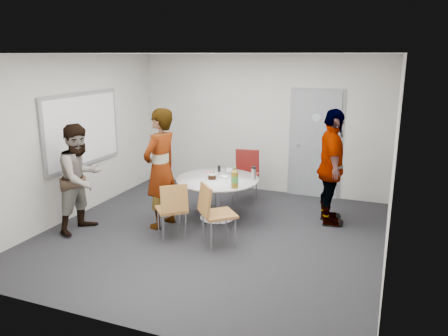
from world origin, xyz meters
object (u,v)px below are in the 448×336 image
at_px(chair_near_right, 213,209).
at_px(person_right, 331,168).
at_px(table, 219,184).
at_px(person_main, 161,169).
at_px(door, 315,144).
at_px(chair_far, 246,170).
at_px(whiteboard, 83,130).
at_px(chair_near_left, 173,206).
at_px(person_left, 81,178).

xyz_separation_m(chair_near_right, person_right, (1.42, 1.51, 0.37)).
relative_size(table, person_right, 0.72).
relative_size(person_main, person_right, 1.01).
relative_size(door, chair_far, 2.18).
relative_size(door, whiteboard, 1.12).
height_order(door, chair_far, door).
distance_m(chair_near_left, person_main, 0.73).
bearing_deg(person_main, chair_near_right, 78.68).
xyz_separation_m(person_main, person_left, (-1.07, -0.59, -0.11)).
bearing_deg(door, person_main, -129.02).
bearing_deg(chair_far, chair_near_left, 71.23).
height_order(chair_near_left, person_left, person_left).
distance_m(door, chair_near_right, 3.04).
distance_m(whiteboard, person_left, 1.09).
bearing_deg(chair_near_right, door, 119.91).
height_order(door, whiteboard, door).
relative_size(whiteboard, chair_near_right, 2.04).
bearing_deg(whiteboard, person_left, -55.92).
bearing_deg(person_main, chair_near_left, 54.98).
distance_m(whiteboard, chair_near_left, 2.28).
bearing_deg(chair_near_left, person_right, -5.23).
height_order(whiteboard, table, whiteboard).
xyz_separation_m(door, table, (-1.23, -1.86, -0.41)).
xyz_separation_m(chair_near_right, person_left, (-2.13, -0.17, 0.28)).
distance_m(chair_near_right, person_main, 1.20).
distance_m(door, table, 2.27).
bearing_deg(chair_near_left, table, 30.31).
height_order(chair_far, person_left, person_left).
distance_m(chair_far, person_left, 2.98).
height_order(whiteboard, person_main, whiteboard).
xyz_separation_m(person_main, person_right, (2.48, 1.09, -0.01)).
height_order(whiteboard, person_left, whiteboard).
height_order(person_main, person_right, person_main).
xyz_separation_m(chair_near_right, chair_far, (-0.20, 2.08, 0.03)).
height_order(chair_near_right, person_main, person_main).
bearing_deg(person_right, chair_near_left, 111.00).
relative_size(whiteboard, person_left, 1.12).
relative_size(chair_near_left, chair_far, 0.90).
bearing_deg(table, person_left, -147.22).
xyz_separation_m(door, person_right, (0.50, -1.35, -0.09)).
xyz_separation_m(door, chair_near_left, (-1.56, -2.87, -0.49)).
xyz_separation_m(door, chair_far, (-1.13, -0.78, -0.43)).
distance_m(table, chair_far, 1.09).
xyz_separation_m(chair_near_left, person_left, (-1.49, -0.16, 0.31)).
bearing_deg(chair_near_right, chair_far, 143.36).
relative_size(chair_near_left, person_right, 0.47).
xyz_separation_m(whiteboard, person_left, (0.51, -0.75, -0.60)).
bearing_deg(person_main, door, 151.26).
bearing_deg(door, chair_far, -145.32).
distance_m(door, person_right, 1.44).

